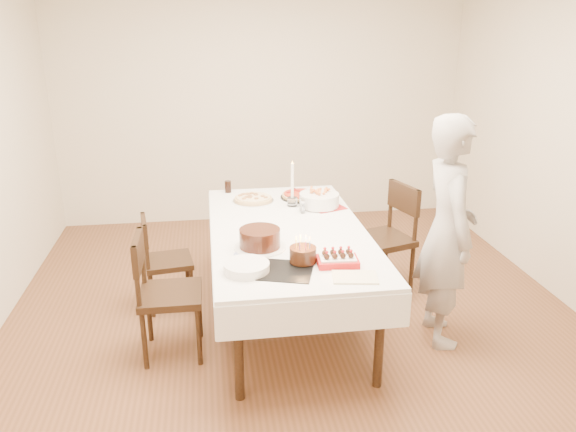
{
  "coord_description": "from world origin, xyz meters",
  "views": [
    {
      "loc": [
        -0.62,
        -3.75,
        2.24
      ],
      "look_at": [
        -0.05,
        0.11,
        0.85
      ],
      "focal_mm": 35.0,
      "sensor_mm": 36.0,
      "label": 1
    }
  ],
  "objects": [
    {
      "name": "pizza_white",
      "position": [
        -0.25,
        0.8,
        0.77
      ],
      "size": [
        0.46,
        0.46,
        0.04
      ],
      "primitive_type": "cylinder",
      "rotation": [
        0.0,
        0.0,
        -0.38
      ],
      "color": "beige",
      "rests_on": "dining_table"
    },
    {
      "name": "pasta_bowl",
      "position": [
        0.28,
        0.59,
        0.81
      ],
      "size": [
        0.43,
        0.43,
        0.11
      ],
      "primitive_type": "cylinder",
      "rotation": [
        0.0,
        0.0,
        -0.41
      ],
      "color": "white",
      "rests_on": "dining_table"
    },
    {
      "name": "birthday_cake",
      "position": [
        -0.05,
        -0.51,
        0.84
      ],
      "size": [
        0.21,
        0.21,
        0.16
      ],
      "primitive_type": "cylinder",
      "rotation": [
        0.0,
        0.0,
        -0.29
      ],
      "color": "#3A1C0F",
      "rests_on": "dining_table"
    },
    {
      "name": "shaker_pair",
      "position": [
        0.11,
        0.44,
        0.8
      ],
      "size": [
        0.11,
        0.11,
        0.11
      ],
      "primitive_type": null,
      "rotation": [
        0.0,
        0.0,
        0.3
      ],
      "color": "white",
      "rests_on": "dining_table"
    },
    {
      "name": "cake_board",
      "position": [
        -0.17,
        -0.62,
        0.75
      ],
      "size": [
        0.4,
        0.4,
        0.01
      ],
      "primitive_type": "cube",
      "rotation": [
        0.0,
        0.0,
        -0.3
      ],
      "color": "black",
      "rests_on": "dining_table"
    },
    {
      "name": "wall_back",
      "position": [
        0.0,
        2.5,
        1.35
      ],
      "size": [
        4.5,
        0.04,
        2.7
      ],
      "primitive_type": "cube",
      "color": "beige",
      "rests_on": "floor"
    },
    {
      "name": "person",
      "position": [
        1.01,
        -0.31,
        0.83
      ],
      "size": [
        0.45,
        0.64,
        1.65
      ],
      "primitive_type": "imported",
      "rotation": [
        0.0,
        0.0,
        1.48
      ],
      "color": "#A7A19D",
      "rests_on": "floor"
    },
    {
      "name": "layer_cake",
      "position": [
        -0.3,
        -0.23,
        0.82
      ],
      "size": [
        0.46,
        0.46,
        0.14
      ],
      "primitive_type": "cylinder",
      "rotation": [
        0.0,
        0.0,
        0.37
      ],
      "color": "black",
      "rests_on": "dining_table"
    },
    {
      "name": "plate_stack",
      "position": [
        -0.42,
        -0.59,
        0.78
      ],
      "size": [
        0.34,
        0.34,
        0.06
      ],
      "primitive_type": "cylinder",
      "rotation": [
        0.0,
        0.0,
        0.23
      ],
      "color": "white",
      "rests_on": "dining_table"
    },
    {
      "name": "chair_right_savory",
      "position": [
        0.8,
        0.47,
        0.47
      ],
      "size": [
        0.6,
        0.6,
        0.94
      ],
      "primitive_type": null,
      "rotation": [
        0.0,
        0.0,
        0.3
      ],
      "color": "black",
      "rests_on": "floor"
    },
    {
      "name": "cola_glass",
      "position": [
        -0.45,
        1.1,
        0.8
      ],
      "size": [
        0.06,
        0.06,
        0.11
      ],
      "primitive_type": "cylinder",
      "rotation": [
        0.0,
        0.0,
        -0.08
      ],
      "color": "black",
      "rests_on": "dining_table"
    },
    {
      "name": "floor",
      "position": [
        0.0,
        0.0,
        0.0
      ],
      "size": [
        5.0,
        5.0,
        0.0
      ],
      "primitive_type": "plane",
      "color": "brown",
      "rests_on": "ground"
    },
    {
      "name": "wall_front",
      "position": [
        0.0,
        -2.5,
        1.35
      ],
      "size": [
        4.5,
        0.04,
        2.7
      ],
      "primitive_type": "cube",
      "color": "beige",
      "rests_on": "floor"
    },
    {
      "name": "chair_left_savory",
      "position": [
        -0.97,
        0.46,
        0.39
      ],
      "size": [
        0.45,
        0.45,
        0.78
      ],
      "primitive_type": null,
      "rotation": [
        0.0,
        0.0,
        3.29
      ],
      "color": "black",
      "rests_on": "floor"
    },
    {
      "name": "dining_table",
      "position": [
        -0.05,
        0.11,
        0.38
      ],
      "size": [
        1.85,
        2.41,
        0.75
      ],
      "primitive_type": "cube",
      "rotation": [
        0.0,
        0.0,
        -0.38
      ],
      "color": "white",
      "rests_on": "floor"
    },
    {
      "name": "taper_candle",
      "position": [
        0.06,
        0.64,
        0.94
      ],
      "size": [
        0.11,
        0.11,
        0.39
      ],
      "primitive_type": "cylinder",
      "rotation": [
        0.0,
        0.0,
        0.43
      ],
      "color": "white",
      "rests_on": "dining_table"
    },
    {
      "name": "strawberry_box",
      "position": [
        0.17,
        -0.57,
        0.78
      ],
      "size": [
        0.27,
        0.19,
        0.07
      ],
      "primitive_type": null,
      "rotation": [
        0.0,
        0.0,
        -0.06
      ],
      "color": "red",
      "rests_on": "dining_table"
    },
    {
      "name": "box_lid",
      "position": [
        0.23,
        -0.77,
        0.75
      ],
      "size": [
        0.3,
        0.22,
        0.02
      ],
      "primitive_type": "cube",
      "rotation": [
        0.0,
        0.0,
        -0.17
      ],
      "color": "beige",
      "rests_on": "dining_table"
    },
    {
      "name": "red_placemat",
      "position": [
        0.34,
        0.57,
        0.75
      ],
      "size": [
        0.33,
        0.33,
        0.01
      ],
      "primitive_type": "cube",
      "rotation": [
        0.0,
        0.0,
        0.34
      ],
      "color": "#B21E1E",
      "rests_on": "dining_table"
    },
    {
      "name": "pizza_pepperoni",
      "position": [
        0.16,
        0.85,
        0.77
      ],
      "size": [
        0.41,
        0.41,
        0.04
      ],
      "primitive_type": "cylinder",
      "rotation": [
        0.0,
        0.0,
        -0.21
      ],
      "color": "red",
      "rests_on": "dining_table"
    },
    {
      "name": "china_plate",
      "position": [
        -0.39,
        -0.34,
        0.75
      ],
      "size": [
        0.19,
        0.19,
        0.01
      ],
      "primitive_type": "cylinder",
      "rotation": [
        0.0,
        0.0,
        -0.04
      ],
      "color": "white",
      "rests_on": "dining_table"
    },
    {
      "name": "chair_left_dessert",
      "position": [
        -0.92,
        -0.25,
        0.45
      ],
      "size": [
        0.46,
        0.46,
        0.9
      ],
      "primitive_type": null,
      "rotation": [
        0.0,
        0.0,
        3.14
      ],
      "color": "black",
      "rests_on": "floor"
    }
  ]
}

